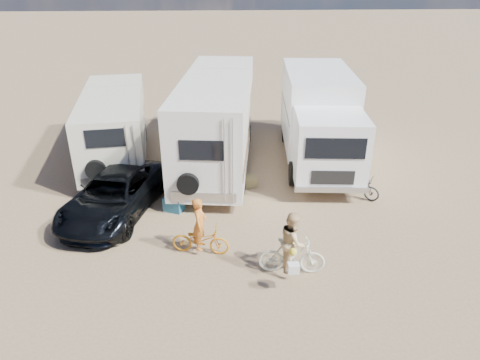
{
  "coord_description": "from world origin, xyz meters",
  "views": [
    {
      "loc": [
        -0.24,
        -9.92,
        7.48
      ],
      "look_at": [
        0.37,
        2.41,
        1.3
      ],
      "focal_mm": 32.71,
      "sensor_mm": 36.0,
      "label": 1
    }
  ],
  "objects_px": {
    "bike_man": "(200,240)",
    "cooler": "(174,204)",
    "rider_man": "(200,229)",
    "rv_main": "(217,123)",
    "bike_parked": "(358,186)",
    "box_truck": "(320,121)",
    "rv_left": "(115,128)",
    "bike_woman": "(292,256)",
    "crate": "(250,182)",
    "rider_woman": "(292,247)",
    "dark_suv": "(114,195)"
  },
  "relations": [
    {
      "from": "rider_man",
      "to": "box_truck",
      "type": "bearing_deg",
      "value": -26.38
    },
    {
      "from": "bike_man",
      "to": "cooler",
      "type": "height_order",
      "value": "bike_man"
    },
    {
      "from": "cooler",
      "to": "rider_man",
      "type": "bearing_deg",
      "value": -45.36
    },
    {
      "from": "rv_left",
      "to": "bike_parked",
      "type": "bearing_deg",
      "value": -30.28
    },
    {
      "from": "rider_man",
      "to": "dark_suv",
      "type": "bearing_deg",
      "value": 61.02
    },
    {
      "from": "bike_parked",
      "to": "crate",
      "type": "height_order",
      "value": "bike_parked"
    },
    {
      "from": "bike_man",
      "to": "rider_man",
      "type": "bearing_deg",
      "value": 0.0
    },
    {
      "from": "rider_woman",
      "to": "cooler",
      "type": "xyz_separation_m",
      "value": [
        -3.41,
        3.45,
        -0.58
      ]
    },
    {
      "from": "rv_main",
      "to": "bike_parked",
      "type": "distance_m",
      "value": 5.96
    },
    {
      "from": "rider_man",
      "to": "crate",
      "type": "height_order",
      "value": "rider_man"
    },
    {
      "from": "rider_man",
      "to": "cooler",
      "type": "distance_m",
      "value": 2.68
    },
    {
      "from": "rv_main",
      "to": "cooler",
      "type": "xyz_separation_m",
      "value": [
        -1.47,
        -3.74,
        -1.52
      ]
    },
    {
      "from": "dark_suv",
      "to": "bike_woman",
      "type": "height_order",
      "value": "dark_suv"
    },
    {
      "from": "rider_woman",
      "to": "bike_parked",
      "type": "relative_size",
      "value": 1.03
    },
    {
      "from": "rv_main",
      "to": "rider_woman",
      "type": "distance_m",
      "value": 7.51
    },
    {
      "from": "cooler",
      "to": "dark_suv",
      "type": "bearing_deg",
      "value": -154.88
    },
    {
      "from": "bike_woman",
      "to": "rider_man",
      "type": "xyz_separation_m",
      "value": [
        -2.44,
        1.02,
        0.26
      ]
    },
    {
      "from": "box_truck",
      "to": "crate",
      "type": "xyz_separation_m",
      "value": [
        -2.94,
        -2.13,
        -1.58
      ]
    },
    {
      "from": "bike_man",
      "to": "bike_parked",
      "type": "bearing_deg",
      "value": -50.02
    },
    {
      "from": "bike_woman",
      "to": "bike_parked",
      "type": "distance_m",
      "value": 5.07
    },
    {
      "from": "bike_woman",
      "to": "rider_man",
      "type": "height_order",
      "value": "rider_man"
    },
    {
      "from": "box_truck",
      "to": "bike_woman",
      "type": "bearing_deg",
      "value": -102.4
    },
    {
      "from": "bike_parked",
      "to": "cooler",
      "type": "xyz_separation_m",
      "value": [
        -6.39,
        -0.65,
        -0.18
      ]
    },
    {
      "from": "dark_suv",
      "to": "bike_parked",
      "type": "distance_m",
      "value": 8.33
    },
    {
      "from": "crate",
      "to": "bike_man",
      "type": "bearing_deg",
      "value": -112.45
    },
    {
      "from": "bike_woman",
      "to": "cooler",
      "type": "height_order",
      "value": "bike_woman"
    },
    {
      "from": "rv_left",
      "to": "bike_woman",
      "type": "bearing_deg",
      "value": -60.01
    },
    {
      "from": "box_truck",
      "to": "dark_suv",
      "type": "xyz_separation_m",
      "value": [
        -7.5,
        -3.84,
        -1.09
      ]
    },
    {
      "from": "cooler",
      "to": "box_truck",
      "type": "bearing_deg",
      "value": 56.74
    },
    {
      "from": "bike_man",
      "to": "cooler",
      "type": "relative_size",
      "value": 2.68
    },
    {
      "from": "rider_woman",
      "to": "bike_woman",
      "type": "bearing_deg",
      "value": 0.0
    },
    {
      "from": "rider_woman",
      "to": "crate",
      "type": "height_order",
      "value": "rider_woman"
    },
    {
      "from": "rv_left",
      "to": "bike_man",
      "type": "distance_m",
      "value": 7.79
    },
    {
      "from": "bike_woman",
      "to": "crate",
      "type": "distance_m",
      "value": 5.15
    },
    {
      "from": "box_truck",
      "to": "rider_man",
      "type": "relative_size",
      "value": 4.66
    },
    {
      "from": "cooler",
      "to": "rider_woman",
      "type": "bearing_deg",
      "value": -22.51
    },
    {
      "from": "rv_left",
      "to": "cooler",
      "type": "height_order",
      "value": "rv_left"
    },
    {
      "from": "rv_main",
      "to": "dark_suv",
      "type": "bearing_deg",
      "value": -125.2
    },
    {
      "from": "box_truck",
      "to": "crate",
      "type": "bearing_deg",
      "value": -139.7
    },
    {
      "from": "bike_woman",
      "to": "bike_parked",
      "type": "bearing_deg",
      "value": -29.04
    },
    {
      "from": "cooler",
      "to": "bike_parked",
      "type": "bearing_deg",
      "value": 28.62
    },
    {
      "from": "rv_main",
      "to": "bike_parked",
      "type": "relative_size",
      "value": 5.2
    },
    {
      "from": "box_truck",
      "to": "rider_woman",
      "type": "height_order",
      "value": "box_truck"
    },
    {
      "from": "rv_main",
      "to": "dark_suv",
      "type": "relative_size",
      "value": 1.71
    },
    {
      "from": "rv_main",
      "to": "rv_left",
      "type": "bearing_deg",
      "value": 177.63
    },
    {
      "from": "bike_man",
      "to": "rider_man",
      "type": "relative_size",
      "value": 1.04
    },
    {
      "from": "rv_main",
      "to": "crate",
      "type": "bearing_deg",
      "value": -54.42
    },
    {
      "from": "bike_parked",
      "to": "rv_left",
      "type": "bearing_deg",
      "value": 106.4
    },
    {
      "from": "bike_woman",
      "to": "bike_man",
      "type": "bearing_deg",
      "value": 74.21
    },
    {
      "from": "rider_man",
      "to": "rider_woman",
      "type": "xyz_separation_m",
      "value": [
        2.44,
        -1.02,
        0.04
      ]
    }
  ]
}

